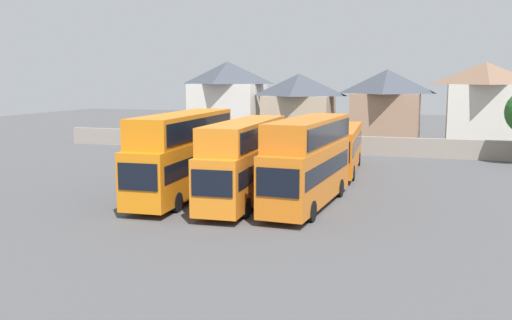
% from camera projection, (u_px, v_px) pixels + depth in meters
% --- Properties ---
extents(ground, '(140.00, 140.00, 0.00)m').
position_uv_depth(ground, '(307.00, 160.00, 50.09)').
color(ground, '#4C4C4F').
extents(depot_boundary_wall, '(56.00, 0.50, 1.80)m').
position_uv_depth(depot_boundary_wall, '(319.00, 144.00, 54.73)').
color(depot_boundary_wall, gray).
rests_on(depot_boundary_wall, ground).
extents(bus_1, '(3.13, 12.15, 5.16)m').
position_uv_depth(bus_1, '(183.00, 150.00, 34.22)').
color(bus_1, orange).
rests_on(bus_1, ground).
extents(bus_2, '(3.01, 11.61, 4.80)m').
position_uv_depth(bus_2, '(245.00, 157.00, 32.78)').
color(bus_2, orange).
rests_on(bus_2, ground).
extents(bus_3, '(3.05, 10.77, 5.03)m').
position_uv_depth(bus_3, '(309.00, 157.00, 31.70)').
color(bus_3, orange).
rests_on(bus_3, ground).
extents(bus_4, '(2.95, 11.35, 3.48)m').
position_uv_depth(bus_4, '(246.00, 143.00, 46.27)').
color(bus_4, orange).
rests_on(bus_4, ground).
extents(bus_5, '(3.21, 10.43, 3.33)m').
position_uv_depth(bus_5, '(289.00, 145.00, 45.39)').
color(bus_5, orange).
rests_on(bus_5, ground).
extents(bus_6, '(3.31, 11.99, 3.54)m').
position_uv_depth(bus_6, '(342.00, 146.00, 43.64)').
color(bus_6, orange).
rests_on(bus_6, ground).
extents(house_terrace_left, '(8.41, 7.07, 9.31)m').
position_uv_depth(house_terrace_left, '(228.00, 99.00, 67.86)').
color(house_terrace_left, silver).
rests_on(house_terrace_left, ground).
extents(house_terrace_centre, '(7.82, 6.37, 7.82)m').
position_uv_depth(house_terrace_centre, '(299.00, 108.00, 63.76)').
color(house_terrace_centre, tan).
rests_on(house_terrace_centre, ground).
extents(house_terrace_right, '(7.37, 7.60, 8.25)m').
position_uv_depth(house_terrace_right, '(386.00, 107.00, 60.96)').
color(house_terrace_right, '#9E7A60').
rests_on(house_terrace_right, ground).
extents(house_terrace_far_right, '(7.53, 8.18, 8.98)m').
position_uv_depth(house_terrace_far_right, '(484.00, 105.00, 57.72)').
color(house_terrace_far_right, silver).
rests_on(house_terrace_far_right, ground).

